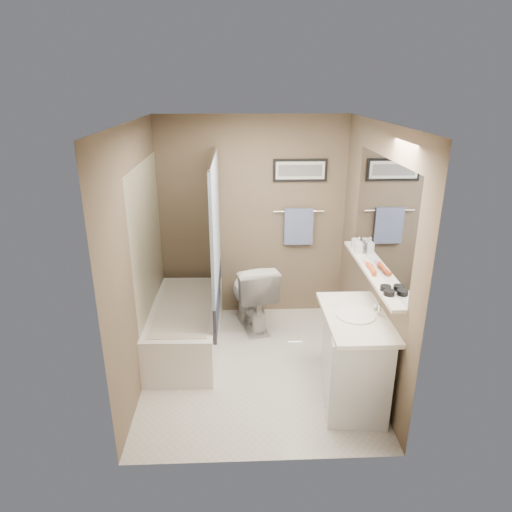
{
  "coord_description": "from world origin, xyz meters",
  "views": [
    {
      "loc": [
        -0.17,
        -3.95,
        2.7
      ],
      "look_at": [
        0.0,
        0.15,
        1.15
      ],
      "focal_mm": 32.0,
      "sensor_mm": 36.0,
      "label": 1
    }
  ],
  "objects_px": {
    "bathtub": "(186,327)",
    "hair_brush_back": "(371,268)",
    "hair_brush_front": "(372,270)",
    "glass_jar": "(355,243)",
    "toilet": "(251,294)",
    "candle_bowl_far": "(386,288)",
    "vanity": "(354,359)",
    "soap_bottle": "(359,245)",
    "candle_bowl_near": "(389,293)"
  },
  "relations": [
    {
      "from": "soap_bottle",
      "to": "vanity",
      "type": "bearing_deg",
      "value": -102.88
    },
    {
      "from": "bathtub",
      "to": "glass_jar",
      "type": "xyz_separation_m",
      "value": [
        1.79,
        0.03,
        0.92
      ]
    },
    {
      "from": "glass_jar",
      "to": "candle_bowl_near",
      "type": "bearing_deg",
      "value": -90.0
    },
    {
      "from": "bathtub",
      "to": "soap_bottle",
      "type": "height_order",
      "value": "soap_bottle"
    },
    {
      "from": "hair_brush_front",
      "to": "soap_bottle",
      "type": "distance_m",
      "value": 0.51
    },
    {
      "from": "vanity",
      "to": "candle_bowl_far",
      "type": "height_order",
      "value": "candle_bowl_far"
    },
    {
      "from": "candle_bowl_far",
      "to": "toilet",
      "type": "bearing_deg",
      "value": 125.93
    },
    {
      "from": "candle_bowl_near",
      "to": "glass_jar",
      "type": "xyz_separation_m",
      "value": [
        0.0,
        1.12,
        0.03
      ]
    },
    {
      "from": "glass_jar",
      "to": "soap_bottle",
      "type": "distance_m",
      "value": 0.14
    },
    {
      "from": "candle_bowl_far",
      "to": "hair_brush_front",
      "type": "relative_size",
      "value": 0.41
    },
    {
      "from": "toilet",
      "to": "candle_bowl_far",
      "type": "height_order",
      "value": "candle_bowl_far"
    },
    {
      "from": "hair_brush_back",
      "to": "bathtub",
      "type": "bearing_deg",
      "value": 162.42
    },
    {
      "from": "glass_jar",
      "to": "hair_brush_front",
      "type": "bearing_deg",
      "value": -90.0
    },
    {
      "from": "bathtub",
      "to": "hair_brush_back",
      "type": "bearing_deg",
      "value": -15.92
    },
    {
      "from": "toilet",
      "to": "candle_bowl_far",
      "type": "xyz_separation_m",
      "value": [
        1.06,
        -1.46,
        0.73
      ]
    },
    {
      "from": "candle_bowl_near",
      "to": "candle_bowl_far",
      "type": "xyz_separation_m",
      "value": [
        0.0,
        0.09,
        0.0
      ]
    },
    {
      "from": "bathtub",
      "to": "candle_bowl_near",
      "type": "xyz_separation_m",
      "value": [
        1.79,
        -1.09,
        0.89
      ]
    },
    {
      "from": "hair_brush_back",
      "to": "soap_bottle",
      "type": "distance_m",
      "value": 0.46
    },
    {
      "from": "vanity",
      "to": "candle_bowl_far",
      "type": "distance_m",
      "value": 0.76
    },
    {
      "from": "toilet",
      "to": "hair_brush_front",
      "type": "xyz_separation_m",
      "value": [
        1.06,
        -1.07,
        0.73
      ]
    },
    {
      "from": "bathtub",
      "to": "hair_brush_back",
      "type": "distance_m",
      "value": 2.07
    },
    {
      "from": "toilet",
      "to": "glass_jar",
      "type": "height_order",
      "value": "glass_jar"
    },
    {
      "from": "hair_brush_front",
      "to": "glass_jar",
      "type": "height_order",
      "value": "glass_jar"
    },
    {
      "from": "hair_brush_back",
      "to": "soap_bottle",
      "type": "bearing_deg",
      "value": 90.0
    },
    {
      "from": "toilet",
      "to": "hair_brush_back",
      "type": "height_order",
      "value": "hair_brush_back"
    },
    {
      "from": "bathtub",
      "to": "soap_bottle",
      "type": "bearing_deg",
      "value": -1.72
    },
    {
      "from": "hair_brush_front",
      "to": "soap_bottle",
      "type": "xyz_separation_m",
      "value": [
        0.0,
        0.51,
        0.06
      ]
    },
    {
      "from": "hair_brush_front",
      "to": "hair_brush_back",
      "type": "xyz_separation_m",
      "value": [
        0.0,
        0.05,
        0.0
      ]
    },
    {
      "from": "soap_bottle",
      "to": "hair_brush_back",
      "type": "bearing_deg",
      "value": -90.0
    },
    {
      "from": "candle_bowl_near",
      "to": "soap_bottle",
      "type": "height_order",
      "value": "soap_bottle"
    },
    {
      "from": "bathtub",
      "to": "vanity",
      "type": "distance_m",
      "value": 1.85
    },
    {
      "from": "bathtub",
      "to": "toilet",
      "type": "xyz_separation_m",
      "value": [
        0.73,
        0.46,
        0.16
      ]
    },
    {
      "from": "vanity",
      "to": "candle_bowl_near",
      "type": "xyz_separation_m",
      "value": [
        0.19,
        -0.17,
        0.73
      ]
    },
    {
      "from": "hair_brush_back",
      "to": "soap_bottle",
      "type": "relative_size",
      "value": 1.37
    },
    {
      "from": "candle_bowl_far",
      "to": "hair_brush_back",
      "type": "bearing_deg",
      "value": 90.0
    },
    {
      "from": "bathtub",
      "to": "candle_bowl_near",
      "type": "bearing_deg",
      "value": -29.69
    },
    {
      "from": "toilet",
      "to": "hair_brush_front",
      "type": "height_order",
      "value": "hair_brush_front"
    },
    {
      "from": "toilet",
      "to": "candle_bowl_near",
      "type": "height_order",
      "value": "candle_bowl_near"
    },
    {
      "from": "toilet",
      "to": "soap_bottle",
      "type": "relative_size",
      "value": 5.11
    },
    {
      "from": "toilet",
      "to": "candle_bowl_near",
      "type": "distance_m",
      "value": 2.01
    },
    {
      "from": "vanity",
      "to": "soap_bottle",
      "type": "relative_size",
      "value": 5.61
    },
    {
      "from": "bathtub",
      "to": "hair_brush_back",
      "type": "height_order",
      "value": "hair_brush_back"
    },
    {
      "from": "toilet",
      "to": "vanity",
      "type": "bearing_deg",
      "value": 108.84
    },
    {
      "from": "bathtub",
      "to": "soap_bottle",
      "type": "relative_size",
      "value": 9.35
    },
    {
      "from": "bathtub",
      "to": "glass_jar",
      "type": "bearing_deg",
      "value": 2.75
    },
    {
      "from": "toilet",
      "to": "vanity",
      "type": "relative_size",
      "value": 0.91
    },
    {
      "from": "candle_bowl_far",
      "to": "glass_jar",
      "type": "distance_m",
      "value": 1.03
    },
    {
      "from": "candle_bowl_far",
      "to": "hair_brush_back",
      "type": "relative_size",
      "value": 0.41
    },
    {
      "from": "bathtub",
      "to": "candle_bowl_far",
      "type": "bearing_deg",
      "value": -27.55
    },
    {
      "from": "candle_bowl_near",
      "to": "bathtub",
      "type": "bearing_deg",
      "value": 148.65
    }
  ]
}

